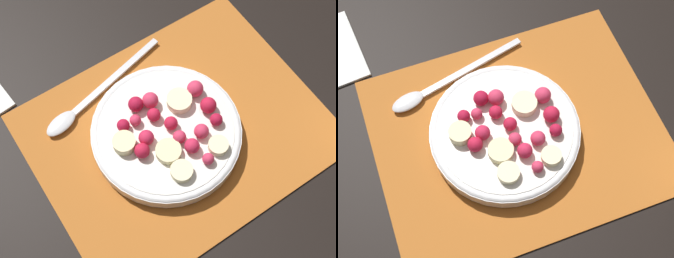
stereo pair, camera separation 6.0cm
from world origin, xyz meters
The scene contains 4 objects.
ground_plane centered at (0.00, 0.00, 0.00)m, with size 3.00×3.00×0.00m, color black.
placemat centered at (0.00, 0.00, 0.00)m, with size 0.38×0.31×0.01m.
fruit_bowl centered at (0.02, 0.00, 0.02)m, with size 0.20×0.20×0.05m.
spoon centered at (0.09, -0.10, 0.01)m, with size 0.21×0.07×0.01m.
Camera 1 is at (0.16, 0.21, 0.58)m, focal length 50.00 mm.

